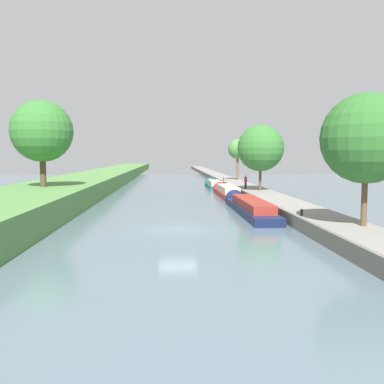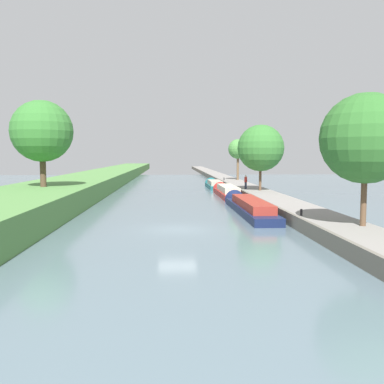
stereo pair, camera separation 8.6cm
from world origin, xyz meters
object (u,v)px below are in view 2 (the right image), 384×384
(narrowboat_navy, at_px, (248,206))
(narrowboat_red, at_px, (226,191))
(narrowboat_teal, at_px, (214,185))
(person_walking, at_px, (246,182))
(mooring_bollard_far, at_px, (224,179))
(mooring_bollard_near, at_px, (301,212))

(narrowboat_navy, xyz_separation_m, narrowboat_red, (0.14, 15.01, 0.01))
(narrowboat_red, relative_size, narrowboat_teal, 1.24)
(person_walking, height_order, mooring_bollard_far, person_walking)
(narrowboat_teal, xyz_separation_m, person_walking, (2.38, -13.78, 1.28))
(narrowboat_teal, height_order, mooring_bollard_near, mooring_bollard_near)
(narrowboat_teal, height_order, mooring_bollard_far, mooring_bollard_far)
(narrowboat_navy, height_order, person_walking, person_walking)
(narrowboat_red, bearing_deg, mooring_bollard_far, 83.60)
(person_walking, bearing_deg, narrowboat_red, 162.27)
(person_walking, bearing_deg, narrowboat_navy, -99.43)
(narrowboat_navy, xyz_separation_m, person_walking, (2.38, 14.30, 1.22))
(narrowboat_teal, relative_size, mooring_bollard_far, 22.79)
(narrowboat_teal, distance_m, mooring_bollard_near, 36.49)
(narrowboat_red, bearing_deg, narrowboat_teal, 90.61)
(narrowboat_navy, xyz_separation_m, narrowboat_teal, (-0.00, 28.08, -0.06))
(narrowboat_red, height_order, mooring_bollard_near, narrowboat_red)
(person_walking, bearing_deg, narrowboat_teal, 99.79)
(narrowboat_navy, xyz_separation_m, mooring_bollard_far, (2.03, 31.87, 0.57))
(mooring_bollard_near, bearing_deg, narrowboat_red, 94.63)
(mooring_bollard_near, bearing_deg, narrowboat_teal, 93.19)
(narrowboat_navy, bearing_deg, narrowboat_red, 89.48)
(mooring_bollard_far, bearing_deg, narrowboat_teal, -118.12)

